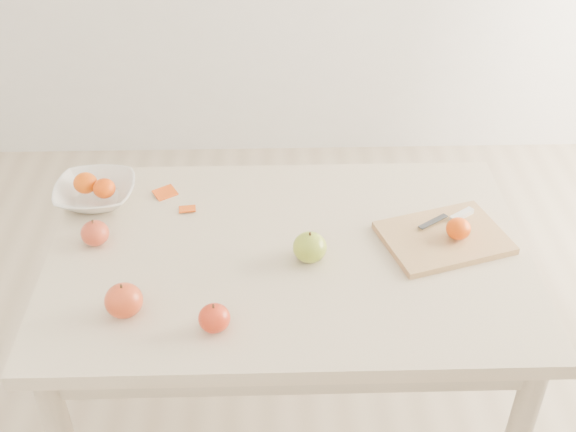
{
  "coord_description": "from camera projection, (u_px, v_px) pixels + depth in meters",
  "views": [
    {
      "loc": [
        -0.04,
        -1.4,
        1.89
      ],
      "look_at": [
        0.0,
        0.05,
        0.82
      ],
      "focal_mm": 45.0,
      "sensor_mm": 36.0,
      "label": 1
    }
  ],
  "objects": [
    {
      "name": "apple_red_b",
      "position": [
        95.0,
        233.0,
        1.81
      ],
      "size": [
        0.07,
        0.07,
        0.06
      ],
      "primitive_type": "ellipsoid",
      "color": "maroon",
      "rests_on": "table"
    },
    {
      "name": "orange_peel_a",
      "position": [
        165.0,
        194.0,
        2.0
      ],
      "size": [
        0.07,
        0.07,
        0.01
      ],
      "primitive_type": "cube",
      "rotation": [
        0.21,
        0.0,
        0.59
      ],
      "color": "#C5440D",
      "rests_on": "table"
    },
    {
      "name": "table",
      "position": [
        289.0,
        280.0,
        1.86
      ],
      "size": [
        1.2,
        0.8,
        0.75
      ],
      "color": "beige",
      "rests_on": "ground"
    },
    {
      "name": "bowl_tangerine_far",
      "position": [
        104.0,
        188.0,
        1.94
      ],
      "size": [
        0.06,
        0.06,
        0.05
      ],
      "primitive_type": "ellipsoid",
      "color": "#DB5507",
      "rests_on": "fruit_bowl"
    },
    {
      "name": "board_tangerine",
      "position": [
        458.0,
        229.0,
        1.8
      ],
      "size": [
        0.06,
        0.06,
        0.05
      ],
      "primitive_type": "ellipsoid",
      "color": "#DD4E07",
      "rests_on": "cutting_board"
    },
    {
      "name": "cutting_board",
      "position": [
        444.0,
        238.0,
        1.83
      ],
      "size": [
        0.35,
        0.3,
        0.02
      ],
      "primitive_type": "cube",
      "rotation": [
        0.0,
        0.0,
        0.3
      ],
      "color": "tan",
      "rests_on": "table"
    },
    {
      "name": "paring_knife",
      "position": [
        457.0,
        216.0,
        1.88
      ],
      "size": [
        0.16,
        0.09,
        0.01
      ],
      "color": "silver",
      "rests_on": "cutting_board"
    },
    {
      "name": "fruit_bowl",
      "position": [
        96.0,
        193.0,
        1.96
      ],
      "size": [
        0.22,
        0.22,
        0.05
      ],
      "primitive_type": "imported",
      "color": "white",
      "rests_on": "table"
    },
    {
      "name": "apple_red_d",
      "position": [
        124.0,
        300.0,
        1.6
      ],
      "size": [
        0.09,
        0.09,
        0.08
      ],
      "primitive_type": "ellipsoid",
      "color": "#A01615",
      "rests_on": "table"
    },
    {
      "name": "apple_green",
      "position": [
        310.0,
        247.0,
        1.76
      ],
      "size": [
        0.08,
        0.08,
        0.08
      ],
      "primitive_type": "ellipsoid",
      "color": "olive",
      "rests_on": "table"
    },
    {
      "name": "bowl_tangerine_near",
      "position": [
        85.0,
        183.0,
        1.96
      ],
      "size": [
        0.06,
        0.06,
        0.06
      ],
      "primitive_type": "ellipsoid",
      "color": "#D33D07",
      "rests_on": "fruit_bowl"
    },
    {
      "name": "apple_red_c",
      "position": [
        214.0,
        318.0,
        1.57
      ],
      "size": [
        0.07,
        0.07,
        0.06
      ],
      "primitive_type": "ellipsoid",
      "color": "#8F0A05",
      "rests_on": "table"
    },
    {
      "name": "orange_peel_b",
      "position": [
        187.0,
        210.0,
        1.94
      ],
      "size": [
        0.05,
        0.04,
        0.01
      ],
      "primitive_type": "cube",
      "rotation": [
        -0.14,
        0.0,
        0.12
      ],
      "color": "#D44C0F",
      "rests_on": "table"
    }
  ]
}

